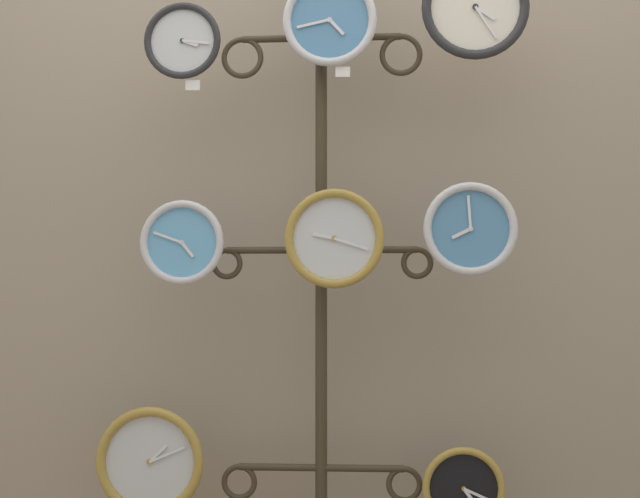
% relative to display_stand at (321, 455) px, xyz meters
% --- Properties ---
extents(shop_wall, '(4.40, 0.04, 2.80)m').
position_rel_display_stand_xyz_m(shop_wall, '(0.00, 0.16, 0.78)').
color(shop_wall, gray).
rests_on(shop_wall, ground_plane).
extents(display_stand, '(0.63, 0.42, 2.10)m').
position_rel_display_stand_xyz_m(display_stand, '(0.00, 0.00, 0.00)').
color(display_stand, '#382D1E').
rests_on(display_stand, ground_plane).
extents(clock_top_left, '(0.21, 0.04, 0.21)m').
position_rel_display_stand_xyz_m(clock_top_left, '(-0.38, -0.10, 1.14)').
color(clock_top_left, silver).
extents(clock_top_center, '(0.26, 0.04, 0.26)m').
position_rel_display_stand_xyz_m(clock_top_center, '(0.03, -0.08, 1.20)').
color(clock_top_center, '#4C84B2').
extents(clock_top_right, '(0.29, 0.04, 0.29)m').
position_rel_display_stand_xyz_m(clock_top_right, '(0.42, -0.10, 1.22)').
color(clock_top_right, silver).
extents(clock_middle_left, '(0.23, 0.04, 0.23)m').
position_rel_display_stand_xyz_m(clock_middle_left, '(-0.38, -0.08, 0.59)').
color(clock_middle_left, '#60A8DB').
extents(clock_middle_center, '(0.27, 0.04, 0.27)m').
position_rel_display_stand_xyz_m(clock_middle_center, '(0.04, -0.10, 0.59)').
color(clock_middle_center, silver).
extents(clock_middle_right, '(0.25, 0.04, 0.25)m').
position_rel_display_stand_xyz_m(clock_middle_right, '(0.41, -0.10, 0.62)').
color(clock_middle_right, '#4C84B2').
extents(clock_bottom_left, '(0.30, 0.04, 0.30)m').
position_rel_display_stand_xyz_m(clock_bottom_left, '(-0.46, -0.08, -0.01)').
color(clock_bottom_left, silver).
extents(clock_bottom_right, '(0.22, 0.04, 0.22)m').
position_rel_display_stand_xyz_m(clock_bottom_right, '(0.38, -0.09, -0.07)').
color(clock_bottom_right, black).
extents(price_tag_upper, '(0.04, 0.00, 0.03)m').
position_rel_display_stand_xyz_m(price_tag_upper, '(-0.35, -0.10, 1.02)').
color(price_tag_upper, white).
extents(price_tag_mid, '(0.04, 0.00, 0.03)m').
position_rel_display_stand_xyz_m(price_tag_mid, '(0.06, -0.08, 1.05)').
color(price_tag_mid, white).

